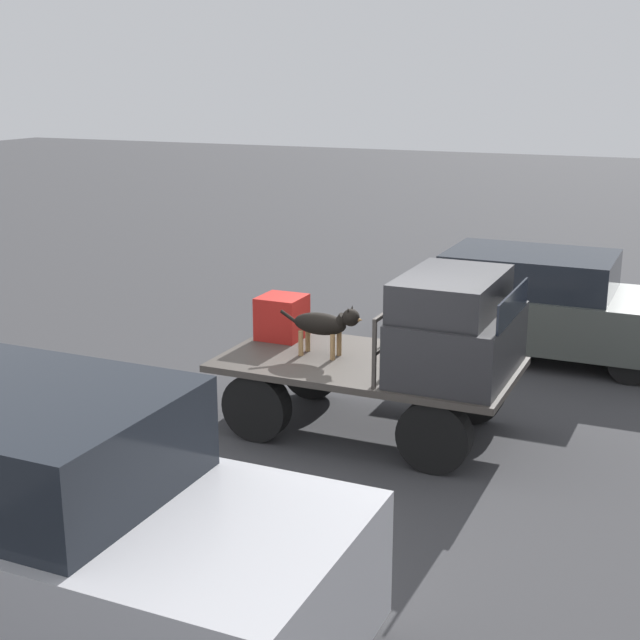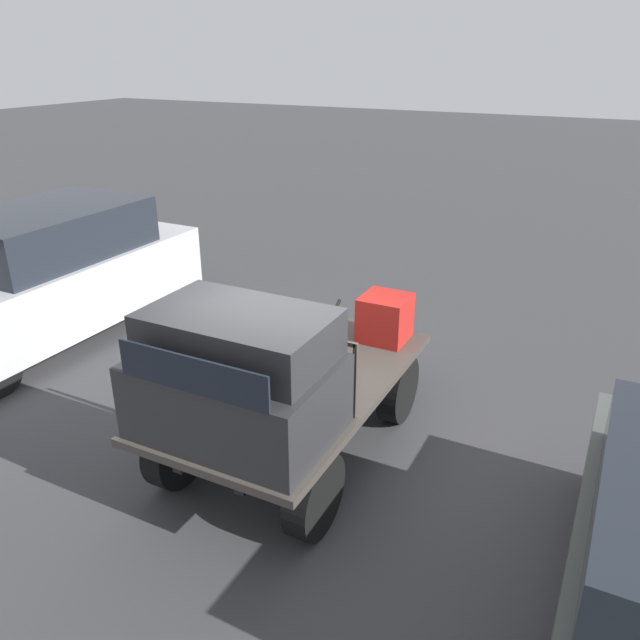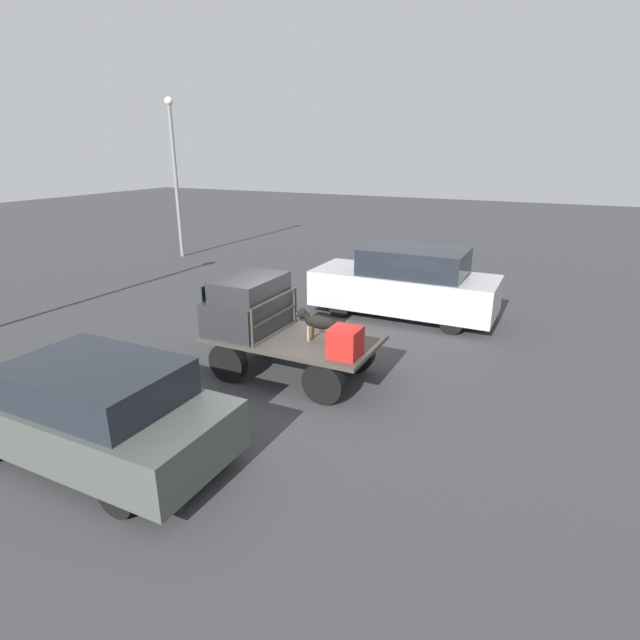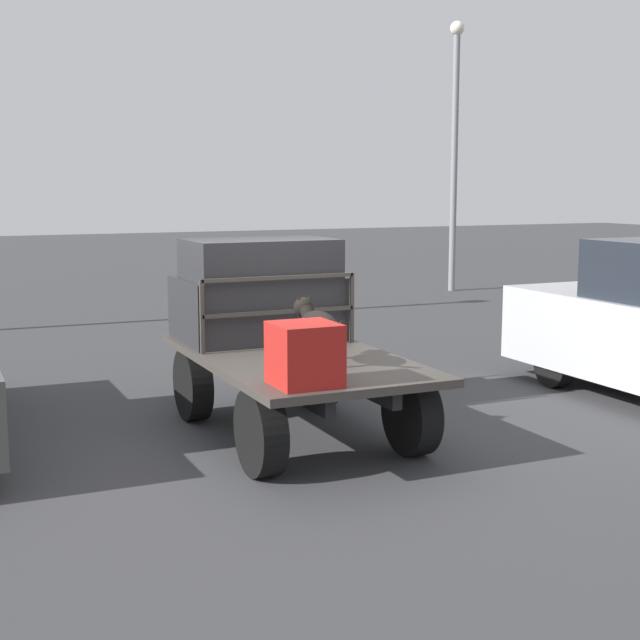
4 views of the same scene
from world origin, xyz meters
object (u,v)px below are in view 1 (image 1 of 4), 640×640
dog (326,324)px  parked_pickup_far (20,516)px  flatbed_truck (367,382)px  cargo_crate (282,317)px  parked_sedan (539,304)px

dog → parked_pickup_far: (-0.39, -4.76, -0.31)m
flatbed_truck → cargo_crate: bearing=160.9°
cargo_crate → parked_pickup_far: bearing=-85.3°
parked_sedan → parked_pickup_far: (-2.21, -8.62, 0.16)m
parked_sedan → dog: bearing=-113.6°
dog → parked_sedan: 4.29m
dog → cargo_crate: 0.97m
flatbed_truck → cargo_crate: 1.53m
parked_sedan → flatbed_truck: bearing=-107.0°
flatbed_truck → cargo_crate: (-1.35, 0.47, 0.54)m
dog → parked_sedan: bearing=84.0°
flatbed_truck → parked_pickup_far: bearing=-100.9°
dog → cargo_crate: bearing=168.8°
flatbed_truck → parked_pickup_far: 4.88m
parked_pickup_far → cargo_crate: bearing=98.0°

